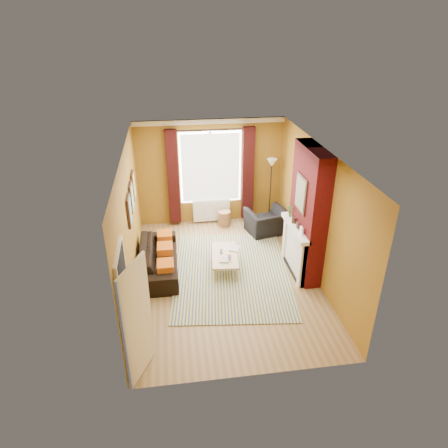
{
  "coord_description": "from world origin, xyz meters",
  "views": [
    {
      "loc": [
        -1.06,
        -7.12,
        4.97
      ],
      "look_at": [
        0.0,
        0.25,
        1.15
      ],
      "focal_mm": 32.0,
      "sensor_mm": 36.0,
      "label": 1
    }
  ],
  "objects_px": {
    "wicker_stool": "(224,218)",
    "floor_lamp": "(271,173)",
    "coffee_table": "(225,256)",
    "sofa": "(159,258)",
    "armchair": "(267,222)"
  },
  "relations": [
    {
      "from": "coffee_table",
      "to": "floor_lamp",
      "type": "xyz_separation_m",
      "value": [
        1.53,
        2.11,
        1.1
      ]
    },
    {
      "from": "sofa",
      "to": "wicker_stool",
      "type": "bearing_deg",
      "value": -41.44
    },
    {
      "from": "wicker_stool",
      "to": "coffee_table",
      "type": "bearing_deg",
      "value": -97.87
    },
    {
      "from": "sofa",
      "to": "armchair",
      "type": "distance_m",
      "value": 3.09
    },
    {
      "from": "sofa",
      "to": "wicker_stool",
      "type": "height_order",
      "value": "sofa"
    },
    {
      "from": "wicker_stool",
      "to": "floor_lamp",
      "type": "distance_m",
      "value": 1.74
    },
    {
      "from": "armchair",
      "to": "sofa",
      "type": "bearing_deg",
      "value": 12.91
    },
    {
      "from": "sofa",
      "to": "wicker_stool",
      "type": "distance_m",
      "value": 2.6
    },
    {
      "from": "floor_lamp",
      "to": "sofa",
      "type": "bearing_deg",
      "value": -146.87
    },
    {
      "from": "sofa",
      "to": "armchair",
      "type": "xyz_separation_m",
      "value": [
        2.77,
        1.36,
        0.02
      ]
    },
    {
      "from": "floor_lamp",
      "to": "armchair",
      "type": "bearing_deg",
      "value": -109.24
    },
    {
      "from": "floor_lamp",
      "to": "coffee_table",
      "type": "bearing_deg",
      "value": -125.87
    },
    {
      "from": "wicker_stool",
      "to": "sofa",
      "type": "bearing_deg",
      "value": -131.85
    },
    {
      "from": "sofa",
      "to": "armchair",
      "type": "height_order",
      "value": "armchair"
    },
    {
      "from": "coffee_table",
      "to": "floor_lamp",
      "type": "distance_m",
      "value": 2.82
    }
  ]
}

